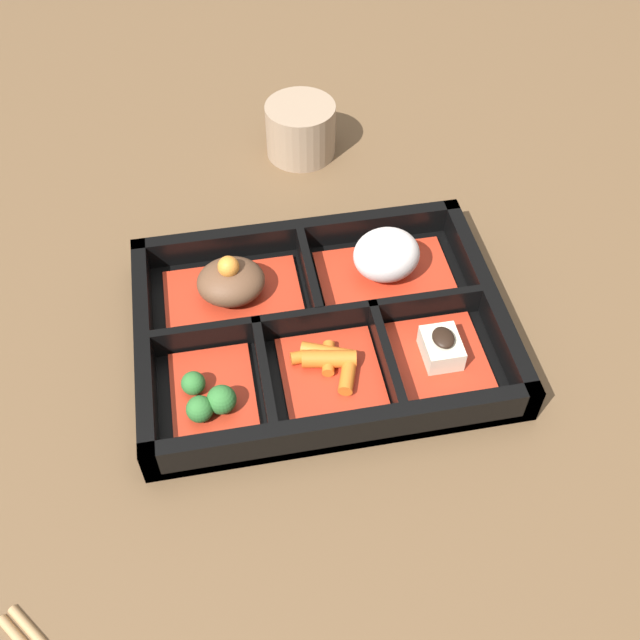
{
  "coord_description": "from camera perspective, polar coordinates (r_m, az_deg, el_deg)",
  "views": [
    {
      "loc": [
        -0.08,
        -0.43,
        0.54
      ],
      "look_at": [
        0.0,
        0.0,
        0.03
      ],
      "focal_mm": 42.0,
      "sensor_mm": 36.0,
      "label": 1
    }
  ],
  "objects": [
    {
      "name": "ground_plane",
      "position": [
        0.7,
        0.0,
        -1.33
      ],
      "size": [
        3.0,
        3.0,
        0.0
      ],
      "primitive_type": "plane",
      "color": "brown"
    },
    {
      "name": "bento_base",
      "position": [
        0.69,
        0.0,
        -1.07
      ],
      "size": [
        0.33,
        0.25,
        0.01
      ],
      "color": "black",
      "rests_on": "ground_plane"
    },
    {
      "name": "bento_rim",
      "position": [
        0.68,
        -0.0,
        -0.43
      ],
      "size": [
        0.33,
        0.25,
        0.04
      ],
      "color": "black",
      "rests_on": "ground_plane"
    },
    {
      "name": "bowl_stew",
      "position": [
        0.71,
        -6.76,
        2.66
      ],
      "size": [
        0.13,
        0.08,
        0.05
      ],
      "color": "#B22D19",
      "rests_on": "bento_base"
    },
    {
      "name": "bowl_rice",
      "position": [
        0.72,
        5.05,
        4.6
      ],
      "size": [
        0.13,
        0.08,
        0.06
      ],
      "color": "#B22D19",
      "rests_on": "bento_base"
    },
    {
      "name": "bowl_greens",
      "position": [
        0.64,
        -8.38,
        -5.68
      ],
      "size": [
        0.07,
        0.09,
        0.03
      ],
      "color": "#B22D19",
      "rests_on": "bento_base"
    },
    {
      "name": "bowl_carrots",
      "position": [
        0.66,
        0.59,
        -3.64
      ],
      "size": [
        0.09,
        0.09,
        0.02
      ],
      "color": "#B22D19",
      "rests_on": "bento_base"
    },
    {
      "name": "bowl_tofu",
      "position": [
        0.67,
        9.16,
        -2.46
      ],
      "size": [
        0.08,
        0.09,
        0.03
      ],
      "color": "#B22D19",
      "rests_on": "bento_base"
    },
    {
      "name": "tea_cup",
      "position": [
        0.88,
        -1.49,
        14.39
      ],
      "size": [
        0.08,
        0.08,
        0.06
      ],
      "color": "gray",
      "rests_on": "ground_plane"
    }
  ]
}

